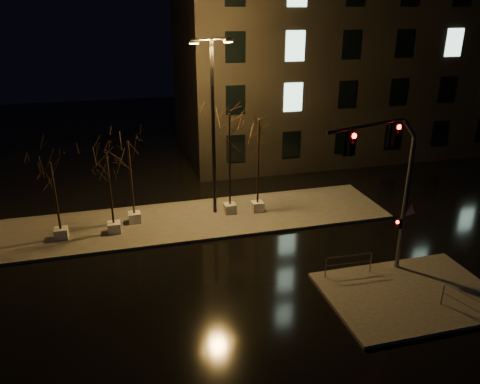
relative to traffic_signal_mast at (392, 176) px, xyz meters
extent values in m
plane|color=black|center=(-7.01, 1.85, -4.75)|extent=(90.00, 90.00, 0.00)
cube|color=#45433D|center=(-7.01, 7.85, -4.67)|extent=(22.00, 5.00, 0.15)
cube|color=#45433D|center=(0.49, -1.65, -4.67)|extent=(7.00, 5.00, 0.15)
cube|color=black|center=(6.99, 19.85, 2.75)|extent=(25.00, 12.00, 15.00)
cube|color=beige|center=(-13.89, 7.26, -4.32)|extent=(0.65, 0.65, 0.55)
cylinder|color=black|center=(-13.89, 7.26, -2.29)|extent=(0.11, 0.11, 3.53)
cube|color=beige|center=(-11.27, 7.27, -4.32)|extent=(0.65, 0.65, 0.55)
cylinder|color=black|center=(-11.27, 7.27, -2.14)|extent=(0.11, 0.11, 3.81)
cube|color=beige|center=(-10.17, 8.27, -4.32)|extent=(0.65, 0.65, 0.55)
cylinder|color=black|center=(-10.17, 8.27, -2.03)|extent=(0.11, 0.11, 4.04)
cube|color=beige|center=(-4.82, 8.12, -4.32)|extent=(0.65, 0.65, 0.55)
cylinder|color=black|center=(-4.82, 8.12, -1.44)|extent=(0.11, 0.11, 5.21)
cube|color=beige|center=(-3.22, 7.98, -4.32)|extent=(0.65, 0.65, 0.55)
cylinder|color=black|center=(-3.22, 7.98, -1.63)|extent=(0.11, 0.11, 4.84)
cylinder|color=#54565B|center=(1.08, 0.35, -1.56)|extent=(0.18, 0.18, 6.08)
cylinder|color=#54565B|center=(-1.66, -0.53, 2.33)|extent=(3.90, 1.39, 0.14)
cube|color=black|center=(-0.08, -0.02, 1.77)|extent=(0.36, 0.31, 0.91)
cube|color=black|center=(-2.39, -0.77, 1.77)|extent=(0.36, 0.31, 0.91)
cube|color=black|center=(0.87, 0.29, -2.37)|extent=(0.27, 0.24, 0.46)
cone|color=red|center=(1.38, 0.40, -1.86)|extent=(1.01, 0.35, 1.05)
sphere|color=#FF0C07|center=(1.08, 0.35, 2.08)|extent=(0.18, 0.18, 0.18)
cylinder|color=black|center=(-5.63, 8.45, 0.15)|extent=(0.19, 0.19, 9.51)
cylinder|color=black|center=(-5.63, 8.45, 4.91)|extent=(2.06, 0.56, 0.10)
cube|color=#F9AC31|center=(-6.56, 8.23, 4.76)|extent=(0.52, 0.37, 0.19)
cube|color=#F9AC31|center=(-4.70, 8.66, 4.76)|extent=(0.52, 0.37, 0.19)
cylinder|color=#54565B|center=(-2.42, 0.40, -4.16)|extent=(0.05, 0.05, 0.87)
cylinder|color=#54565B|center=(-0.30, 0.31, -4.16)|extent=(0.05, 0.05, 0.87)
cylinder|color=#54565B|center=(-1.36, 0.35, -3.68)|extent=(2.13, 0.14, 0.04)
cylinder|color=#54565B|center=(-1.36, 0.35, -4.07)|extent=(2.13, 0.14, 0.04)
cylinder|color=#54565B|center=(1.19, -2.65, -4.15)|extent=(0.05, 0.05, 0.90)
cylinder|color=#54565B|center=(1.49, -3.61, -3.64)|extent=(0.64, 1.93, 0.04)
cylinder|color=#54565B|center=(1.49, -3.61, -4.05)|extent=(0.64, 1.93, 0.04)
camera|label=1|loc=(-10.58, -15.71, 6.44)|focal=35.00mm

